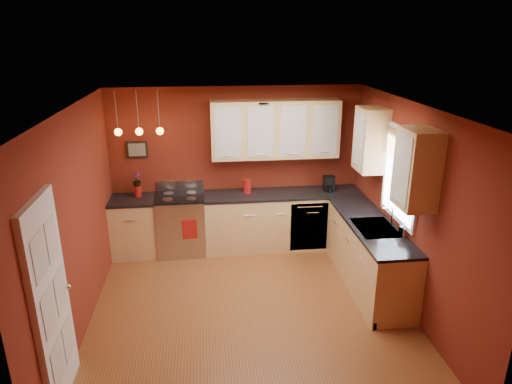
{
  "coord_description": "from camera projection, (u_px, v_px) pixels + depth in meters",
  "views": [
    {
      "loc": [
        -0.52,
        -5.0,
        3.4
      ],
      "look_at": [
        0.19,
        1.0,
        1.25
      ],
      "focal_mm": 32.0,
      "sensor_mm": 36.0,
      "label": 1
    }
  ],
  "objects": [
    {
      "name": "counter_back_right",
      "position": [
        283.0,
        194.0,
        7.34
      ],
      "size": [
        2.54,
        0.62,
        0.04
      ],
      "primitive_type": "cube",
      "color": "black",
      "rests_on": "base_cabinets_back_right"
    },
    {
      "name": "wall_picture",
      "position": [
        137.0,
        150.0,
        7.1
      ],
      "size": [
        0.32,
        0.03,
        0.26
      ],
      "primitive_type": "cube",
      "color": "black",
      "rests_on": "wall_back"
    },
    {
      "name": "red_canister",
      "position": [
        247.0,
        186.0,
        7.29
      ],
      "size": [
        0.14,
        0.14,
        0.21
      ],
      "color": "maroon",
      "rests_on": "counter_back_right"
    },
    {
      "name": "counter_back_left",
      "position": [
        132.0,
        200.0,
        7.07
      ],
      "size": [
        0.7,
        0.62,
        0.04
      ],
      "primitive_type": "cube",
      "color": "black",
      "rests_on": "base_cabinets_back_left"
    },
    {
      "name": "coffee_maker",
      "position": [
        329.0,
        184.0,
        7.37
      ],
      "size": [
        0.18,
        0.18,
        0.25
      ],
      "rotation": [
        0.0,
        0.0,
        -0.04
      ],
      "color": "black",
      "rests_on": "counter_back_right"
    },
    {
      "name": "counter_right",
      "position": [
        371.0,
        224.0,
        6.18
      ],
      "size": [
        0.62,
        2.1,
        0.04
      ],
      "primitive_type": "cube",
      "color": "black",
      "rests_on": "base_cabinets_right"
    },
    {
      "name": "wall_right",
      "position": [
        410.0,
        210.0,
        5.66
      ],
      "size": [
        0.02,
        4.2,
        2.6
      ],
      "primitive_type": "cube",
      "color": "maroon",
      "rests_on": "floor"
    },
    {
      "name": "red_vase",
      "position": [
        138.0,
        191.0,
        7.13
      ],
      "size": [
        0.11,
        0.11,
        0.17
      ],
      "primitive_type": "cylinder",
      "color": "maroon",
      "rests_on": "counter_back_left"
    },
    {
      "name": "dish_towel",
      "position": [
        190.0,
        229.0,
        6.99
      ],
      "size": [
        0.23,
        0.02,
        0.32
      ],
      "primitive_type": "cube",
      "color": "maroon",
      "rests_on": "gas_range"
    },
    {
      "name": "upper_cabinets_back",
      "position": [
        275.0,
        129.0,
        7.09
      ],
      "size": [
        2.0,
        0.35,
        0.9
      ],
      "primitive_type": "cube",
      "color": "#DBBC75",
      "rests_on": "wall_back"
    },
    {
      "name": "soap_pump",
      "position": [
        404.0,
        229.0,
        5.74
      ],
      "size": [
        0.11,
        0.11,
        0.2
      ],
      "primitive_type": "imported",
      "rotation": [
        0.0,
        0.0,
        0.22
      ],
      "color": "white",
      "rests_on": "counter_right"
    },
    {
      "name": "sink",
      "position": [
        375.0,
        229.0,
        6.04
      ],
      "size": [
        0.5,
        0.7,
        0.33
      ],
      "color": "gray",
      "rests_on": "counter_right"
    },
    {
      "name": "base_cabinets_back_left",
      "position": [
        135.0,
        228.0,
        7.23
      ],
      "size": [
        0.7,
        0.6,
        0.9
      ],
      "primitive_type": "cube",
      "color": "#DBBC75",
      "rests_on": "floor"
    },
    {
      "name": "pendant_lights",
      "position": [
        139.0,
        131.0,
        6.68
      ],
      "size": [
        0.71,
        0.11,
        0.66
      ],
      "color": "gray",
      "rests_on": "ceiling"
    },
    {
      "name": "flowers",
      "position": [
        137.0,
        180.0,
        7.07
      ],
      "size": [
        0.13,
        0.13,
        0.23
      ],
      "primitive_type": "imported",
      "rotation": [
        0.0,
        0.0,
        0.04
      ],
      "color": "maroon",
      "rests_on": "red_vase"
    },
    {
      "name": "gas_range",
      "position": [
        181.0,
        224.0,
        7.3
      ],
      "size": [
        0.76,
        0.64,
        1.11
      ],
      "color": "#B6B6BB",
      "rests_on": "floor"
    },
    {
      "name": "floor",
      "position": [
        250.0,
        310.0,
        5.88
      ],
      "size": [
        4.2,
        4.2,
        0.0
      ],
      "primitive_type": "plane",
      "color": "brown",
      "rests_on": "ground"
    },
    {
      "name": "base_cabinets_back_right",
      "position": [
        283.0,
        221.0,
        7.49
      ],
      "size": [
        2.54,
        0.6,
        0.9
      ],
      "primitive_type": "cube",
      "color": "#DBBC75",
      "rests_on": "floor"
    },
    {
      "name": "wall_front",
      "position": [
        279.0,
        322.0,
        3.48
      ],
      "size": [
        4.0,
        0.02,
        2.6
      ],
      "primitive_type": "cube",
      "color": "maroon",
      "rests_on": "floor"
    },
    {
      "name": "ceiling",
      "position": [
        249.0,
        108.0,
        5.01
      ],
      "size": [
        4.0,
        4.2,
        0.02
      ],
      "primitive_type": "cube",
      "color": "white",
      "rests_on": "wall_back"
    },
    {
      "name": "upper_cabinets_right",
      "position": [
        391.0,
        153.0,
        5.73
      ],
      "size": [
        0.35,
        1.95,
        0.9
      ],
      "primitive_type": "cube",
      "color": "#DBBC75",
      "rests_on": "wall_right"
    },
    {
      "name": "window",
      "position": [
        401.0,
        173.0,
        5.81
      ],
      "size": [
        0.06,
        1.02,
        1.22
      ],
      "color": "white",
      "rests_on": "wall_right"
    },
    {
      "name": "dishwasher_front",
      "position": [
        309.0,
        227.0,
        7.26
      ],
      "size": [
        0.6,
        0.02,
        0.8
      ],
      "primitive_type": "cube",
      "color": "#B6B6BB",
      "rests_on": "base_cabinets_back_right"
    },
    {
      "name": "base_cabinets_right",
      "position": [
        368.0,
        255.0,
        6.34
      ],
      "size": [
        0.6,
        2.1,
        0.9
      ],
      "primitive_type": "cube",
      "color": "#DBBC75",
      "rests_on": "floor"
    },
    {
      "name": "wall_back",
      "position": [
        236.0,
        167.0,
        7.41
      ],
      "size": [
        4.0,
        0.02,
        2.6
      ],
      "primitive_type": "cube",
      "color": "maroon",
      "rests_on": "floor"
    },
    {
      "name": "wall_left",
      "position": [
        77.0,
        225.0,
        5.22
      ],
      "size": [
        0.02,
        4.2,
        2.6
      ],
      "primitive_type": "cube",
      "color": "maroon",
      "rests_on": "floor"
    },
    {
      "name": "door_left_wall",
      "position": [
        51.0,
        304.0,
        4.2
      ],
      "size": [
        0.12,
        0.82,
        2.05
      ],
      "color": "white",
      "rests_on": "floor"
    }
  ]
}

